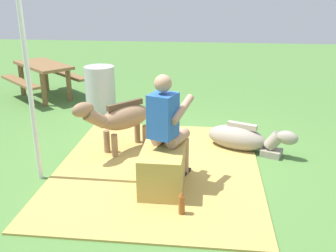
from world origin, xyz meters
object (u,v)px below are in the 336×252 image
Objects in this scene: person_seated at (168,124)px; water_barrel at (100,90)px; soda_bottle at (182,204)px; picnic_bench at (44,72)px; pony_lying at (243,138)px; tent_pole_left at (29,81)px; hay_bale at (163,169)px; pony_standing at (121,118)px.

water_barrel is (2.60, 1.57, -0.33)m from person_seated.
picnic_bench is (4.26, 3.30, 0.44)m from soda_bottle.
soda_bottle is at bearing -162.14° from person_seated.
pony_lying is at bearing -41.37° from person_seated.
soda_bottle is at bearing -142.22° from picnic_bench.
tent_pole_left is 3.95m from picnic_bench.
hay_bale is 4.80m from picnic_bench.
hay_bale is at bearing -151.06° from water_barrel.
person_seated is 4.70m from picnic_bench.
pony_standing is 0.82× the size of pony_lying.
person_seated reaches higher than picnic_bench.
picnic_bench is at bearing 40.90° from person_seated.
hay_bale is 3.16m from water_barrel.
pony_lying is 4.75m from picnic_bench.
pony_standing reaches higher than pony_lying.
hay_bale is at bearing -93.39° from tent_pole_left.
person_seated reaches higher than soda_bottle.
tent_pole_left reaches higher than soda_bottle.
tent_pole_left is at bearing 114.49° from pony_lying.
pony_lying is (0.27, -1.77, -0.33)m from pony_standing.
pony_standing is at bearing -139.51° from picnic_bench.
pony_lying is (1.13, -1.00, -0.59)m from person_seated.
tent_pole_left reaches higher than water_barrel.
water_barrel is 2.79m from tent_pole_left.
person_seated is at bearing 138.63° from pony_lying.
pony_standing is at bearing -42.60° from tent_pole_left.
tent_pole_left reaches higher than picnic_bench.
soda_bottle is at bearing -109.22° from tent_pole_left.
person_seated is 1.62m from pony_lying.
water_barrel is 0.46× the size of picnic_bench.
soda_bottle is (-0.71, -0.23, -0.64)m from person_seated.
soda_bottle is at bearing 157.48° from pony_lying.
water_barrel is (1.74, 0.79, -0.07)m from pony_standing.
water_barrel reaches higher than picnic_bench.
soda_bottle is at bearing -147.36° from pony_standing.
person_seated is 1.27× the size of pony_standing.
picnic_bench is (2.42, 4.07, 0.39)m from pony_lying.
hay_bale is 0.40× the size of picnic_bench.
hay_bale is 0.31× the size of tent_pole_left.
pony_standing is at bearing 98.65° from pony_lying.
hay_bale is at bearing 165.67° from person_seated.
pony_standing is 3.53m from picnic_bench.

